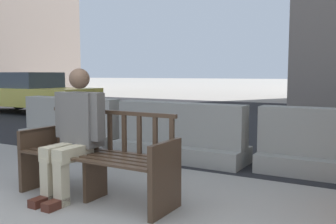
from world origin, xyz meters
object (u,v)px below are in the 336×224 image
(street_bench, at_px, (97,160))
(jersey_barrier_centre, at_px, (180,137))
(seated_person, at_px, (75,130))
(jersey_barrier_left, at_px, (71,126))
(car_taxi_near, at_px, (28,93))

(street_bench, distance_m, jersey_barrier_centre, 1.95)
(seated_person, bearing_deg, street_bench, 12.69)
(street_bench, relative_size, jersey_barrier_left, 0.84)
(jersey_barrier_centre, xyz_separation_m, jersey_barrier_left, (-2.24, 0.11, 0.00))
(jersey_barrier_centre, distance_m, car_taxi_near, 8.23)
(seated_person, relative_size, jersey_barrier_centre, 0.65)
(jersey_barrier_centre, relative_size, jersey_barrier_left, 1.00)
(street_bench, bearing_deg, seated_person, -167.31)
(seated_person, distance_m, car_taxi_near, 9.14)
(street_bench, distance_m, jersey_barrier_left, 3.10)
(car_taxi_near, bearing_deg, jersey_barrier_left, -33.86)
(street_bench, height_order, car_taxi_near, car_taxi_near)
(jersey_barrier_left, relative_size, car_taxi_near, 0.43)
(car_taxi_near, bearing_deg, seated_person, -37.57)
(street_bench, height_order, seated_person, seated_person)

